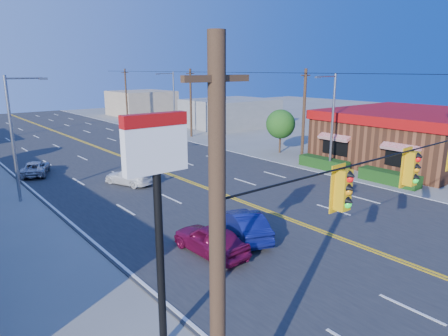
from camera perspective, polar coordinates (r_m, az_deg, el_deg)
road at (r=31.40m, az=-6.35°, el=-1.49°), size 20.00×120.00×0.06m
kfc at (r=40.67m, az=24.78°, el=4.24°), size 16.30×12.40×4.70m
pizza_hut_sign at (r=11.34m, az=-9.55°, el=-2.48°), size 1.90×0.30×6.85m
streetlight_se at (r=33.62m, az=15.08°, el=6.94°), size 2.55×0.25×8.00m
streetlight_ne at (r=51.40m, az=-7.36°, el=9.58°), size 2.55×0.25×8.00m
streetlight_sw at (r=28.31m, az=-27.66°, el=4.58°), size 2.55×0.25×8.00m
utility_pole_near at (r=37.19m, az=11.32°, el=7.29°), size 0.28×0.28×8.40m
utility_pole_mid at (r=50.53m, az=-4.76°, el=9.22°), size 0.28×0.28×8.40m
utility_pole_far at (r=66.11m, az=-13.79°, el=9.98°), size 0.28×0.28×8.40m
tree_kfc_rear at (r=40.93m, az=8.08°, el=6.23°), size 2.94×2.94×4.41m
bld_east_mid at (r=59.83m, az=0.89°, el=7.88°), size 12.00×10.00×4.00m
bld_east_far at (r=76.43m, az=-11.70°, el=9.08°), size 10.00×10.00×4.40m
car_magenta at (r=18.63m, az=-1.93°, el=-10.30°), size 1.80×4.17×1.40m
car_blue at (r=20.31m, az=2.90°, el=-8.21°), size 2.89×4.47×1.39m
car_white at (r=30.28m, az=-13.43°, el=-1.30°), size 2.86×4.30×1.16m
car_silver at (r=35.47m, az=-25.34°, el=-0.09°), size 3.27×4.41×1.11m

